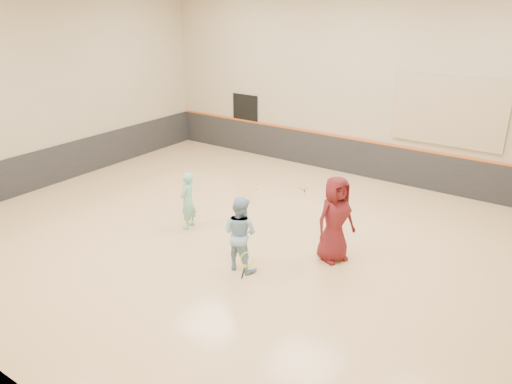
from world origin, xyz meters
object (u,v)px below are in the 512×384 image
Objects in this scene: girl at (188,201)px; young_man at (335,219)px; instructor at (240,233)px; spare_racket at (304,188)px.

young_man is (3.82, 0.65, 0.24)m from girl.
girl is 0.76× the size of young_man.
instructor reaches higher than spare_racket.
young_man reaches higher than girl.
spare_racket is (1.05, 4.14, -0.73)m from girl.
girl reaches higher than spare_racket.
girl is 0.89× the size of instructor.
young_man is 3.28× the size of spare_racket.
instructor is at bearing 55.97° from girl.
girl is at bearing -104.21° from spare_racket.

